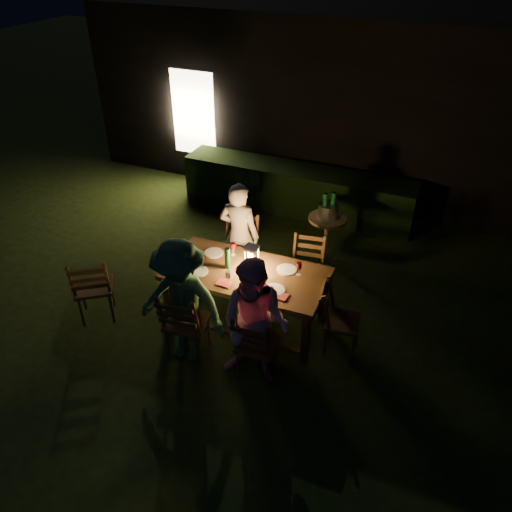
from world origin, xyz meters
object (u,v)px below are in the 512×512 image
at_px(bottle_bucket_b, 333,207).
at_px(chair_spare, 96,298).
at_px(chair_far_left, 239,264).
at_px(person_opp_right, 255,324).
at_px(bottle_table, 227,258).
at_px(chair_far_right, 305,282).
at_px(bottle_bucket_a, 325,208).
at_px(person_opp_left, 182,303).
at_px(person_house_side, 239,235).
at_px(chair_near_right, 257,355).
at_px(lantern, 251,260).
at_px(ice_bucket, 328,211).
at_px(chair_end, 340,330).
at_px(dining_table, 246,277).
at_px(chair_near_left, 187,333).
at_px(side_table, 327,223).

bearing_deg(bottle_bucket_b, chair_spare, -133.85).
height_order(chair_far_left, person_opp_right, person_opp_right).
distance_m(chair_far_left, bottle_table, 1.03).
distance_m(chair_far_left, chair_far_right, 1.00).
distance_m(bottle_table, bottle_bucket_a, 1.92).
bearing_deg(chair_far_right, person_opp_right, 78.95).
bearing_deg(person_opp_left, chair_spare, 172.00).
distance_m(person_house_side, bottle_table, 0.86).
xyz_separation_m(chair_near_right, lantern, (-0.42, 0.81, 0.69)).
bearing_deg(ice_bucket, person_opp_right, -90.73).
bearing_deg(chair_end, dining_table, -96.30).
bearing_deg(lantern, bottle_bucket_b, 74.34).
xyz_separation_m(dining_table, chair_far_right, (0.53, 0.78, -0.46)).
relative_size(chair_near_right, person_house_side, 0.62).
distance_m(dining_table, bottle_bucket_b, 1.95).
distance_m(chair_far_right, chair_spare, 2.80).
bearing_deg(bottle_bucket_b, person_house_side, -134.37).
relative_size(person_house_side, lantern, 4.52).
bearing_deg(person_opp_left, chair_near_left, 86.96).
height_order(lantern, bottle_table, lantern).
relative_size(chair_far_left, person_opp_left, 0.66).
bearing_deg(chair_near_left, chair_far_left, 83.47).
xyz_separation_m(chair_far_right, lantern, (-0.48, -0.73, 0.70)).
xyz_separation_m(chair_near_right, bottle_bucket_a, (-0.02, 2.54, 0.64)).
height_order(chair_spare, person_opp_left, person_opp_left).
xyz_separation_m(dining_table, side_table, (0.51, 1.82, -0.07)).
height_order(lantern, ice_bucket, lantern).
height_order(dining_table, bottle_bucket_b, bottle_bucket_b).
relative_size(person_opp_right, ice_bucket, 5.35).
relative_size(chair_spare, bottle_table, 3.74).
height_order(chair_end, side_table, chair_end).
bearing_deg(person_house_side, chair_near_left, 90.09).
distance_m(chair_spare, side_table, 3.46).
xyz_separation_m(chair_far_left, chair_end, (1.70, -0.73, -0.04)).
relative_size(person_house_side, side_table, 2.05).
distance_m(side_table, bottle_bucket_b, 0.26).
xyz_separation_m(person_house_side, person_opp_right, (0.94, -1.62, 0.01)).
xyz_separation_m(chair_far_left, bottle_table, (0.22, -0.77, 0.65)).
height_order(bottle_table, bottle_bucket_b, bottle_table).
distance_m(lantern, ice_bucket, 1.83).
bearing_deg(person_house_side, side_table, -135.58).
height_order(person_opp_left, bottle_bucket_b, person_opp_left).
height_order(chair_spare, bottle_bucket_b, bottle_bucket_b).
distance_m(chair_far_left, person_house_side, 0.47).
height_order(person_opp_right, lantern, person_opp_right).
relative_size(dining_table, bottle_table, 7.23).
bearing_deg(chair_spare, chair_far_left, 9.72).
relative_size(side_table, bottle_bucket_b, 2.41).
height_order(chair_far_left, bottle_bucket_a, bottle_bucket_a).
height_order(chair_near_right, chair_far_right, chair_near_right).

